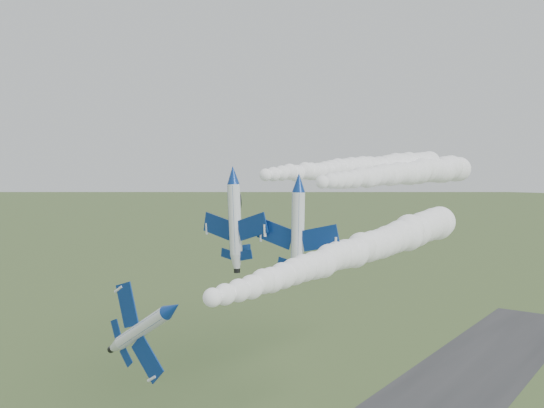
# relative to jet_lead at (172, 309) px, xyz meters

# --- Properties ---
(jet_lead) EXTENTS (5.00, 11.23, 7.98)m
(jet_lead) POSITION_rel_jet_lead_xyz_m (0.00, 0.00, 0.00)
(jet_lead) COLOR white
(smoke_trail_jet_lead) EXTENTS (7.52, 56.43, 4.91)m
(smoke_trail_jet_lead) POSITION_rel_jet_lead_xyz_m (1.66, 30.61, 1.65)
(smoke_trail_jet_lead) COLOR white
(jet_pair_left) EXTENTS (12.02, 14.29, 3.55)m
(jet_pair_left) POSITION_rel_jet_lead_xyz_m (-14.30, 25.64, 10.91)
(jet_pair_left) COLOR white
(smoke_trail_jet_pair_left) EXTENTS (10.55, 51.35, 4.46)m
(smoke_trail_jet_pair_left) POSITION_rel_jet_lead_xyz_m (-10.71, 55.13, 11.68)
(smoke_trail_jet_pair_left) COLOR white
(jet_pair_right) EXTENTS (11.55, 13.86, 3.42)m
(jet_pair_right) POSITION_rel_jet_lead_xyz_m (-3.93, 25.72, 10.12)
(jet_pair_right) COLOR white
(smoke_trail_jet_pair_right) EXTENTS (8.52, 68.13, 5.30)m
(smoke_trail_jet_pair_right) POSITION_rel_jet_lead_xyz_m (-5.69, 63.17, 10.75)
(smoke_trail_jet_pair_right) COLOR white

